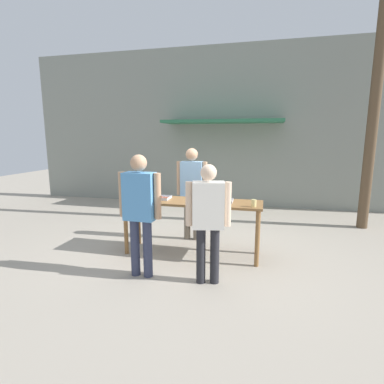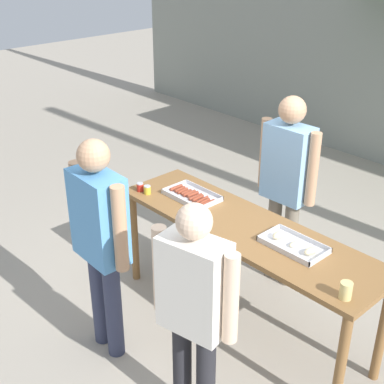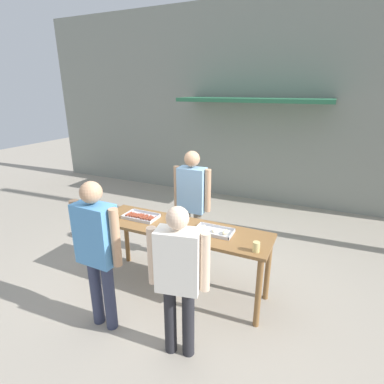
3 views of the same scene
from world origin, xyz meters
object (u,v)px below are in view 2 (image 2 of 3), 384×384
food_tray_buns (293,245)px  condiment_jar_mustard (140,187)px  condiment_jar_ketchup (147,190)px  person_customer_holding_hotdog (100,233)px  person_customer_with_cup (194,302)px  food_tray_sausages (192,196)px  person_server_behind_table (287,176)px  beer_cup (346,290)px

food_tray_buns → condiment_jar_mustard: bearing=-170.3°
condiment_jar_ketchup → person_customer_holding_hotdog: bearing=-60.5°
person_customer_with_cup → condiment_jar_ketchup: bearing=-40.2°
food_tray_sausages → condiment_jar_mustard: condiment_jar_mustard is taller
food_tray_sausages → food_tray_buns: size_ratio=0.99×
food_tray_sausages → person_server_behind_table: person_server_behind_table is taller
person_server_behind_table → person_customer_with_cup: (0.64, -1.69, -0.10)m
person_customer_with_cup → food_tray_sausages: bearing=-54.2°
condiment_jar_mustard → condiment_jar_ketchup: (0.09, 0.01, 0.00)m
beer_cup → person_customer_with_cup: (-0.57, -0.75, -0.02)m
beer_cup → food_tray_sausages: bearing=171.8°
food_tray_sausages → beer_cup: beer_cup is taller
condiment_jar_mustard → beer_cup: beer_cup is taller
person_customer_holding_hotdog → person_customer_with_cup: bearing=-177.4°
person_server_behind_table → person_customer_with_cup: bearing=-71.1°
food_tray_buns → person_customer_with_cup: bearing=-89.0°
person_customer_holding_hotdog → person_customer_with_cup: size_ratio=1.07×
food_tray_buns → condiment_jar_ketchup: (-1.39, -0.24, 0.02)m
food_tray_sausages → food_tray_buns: food_tray_buns is taller
condiment_jar_mustard → condiment_jar_ketchup: same height
food_tray_buns → condiment_jar_mustard: (-1.47, -0.25, 0.02)m
condiment_jar_mustard → food_tray_sausages: bearing=32.0°
person_server_behind_table → person_customer_holding_hotdog: 1.74m
food_tray_buns → person_customer_holding_hotdog: size_ratio=0.27×
beer_cup → person_customer_holding_hotdog: 1.72m
condiment_jar_mustard → person_customer_with_cup: bearing=-26.5°
food_tray_buns → person_customer_with_cup: size_ratio=0.29×
food_tray_sausages → beer_cup: (1.66, -0.24, 0.04)m
person_customer_holding_hotdog → person_customer_with_cup: 0.97m
food_tray_sausages → person_customer_holding_hotdog: person_customer_holding_hotdog is taller
food_tray_buns → person_server_behind_table: 0.94m
person_server_behind_table → person_customer_holding_hotdog: person_server_behind_table is taller
food_tray_buns → person_customer_holding_hotdog: 1.39m
food_tray_buns → condiment_jar_mustard: size_ratio=6.27×
condiment_jar_mustard → person_customer_holding_hotdog: person_customer_holding_hotdog is taller
person_server_behind_table → person_customer_holding_hotdog: (-0.33, -1.70, -0.03)m
food_tray_sausages → person_customer_holding_hotdog: 1.02m
food_tray_sausages → beer_cup: 1.68m
condiment_jar_mustard → food_tray_buns: bearing=9.7°
condiment_jar_ketchup → person_customer_with_cup: 1.60m
food_tray_sausages → condiment_jar_ketchup: 0.39m
person_server_behind_table → food_tray_buns: bearing=-50.0°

